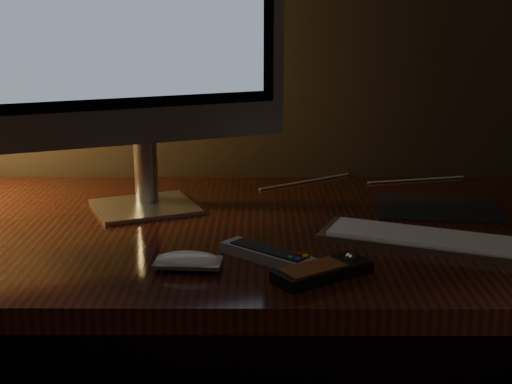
{
  "coord_description": "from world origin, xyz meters",
  "views": [
    {
      "loc": [
        0.06,
        0.59,
        1.15
      ],
      "look_at": [
        0.05,
        1.73,
        0.85
      ],
      "focal_mm": 50.0,
      "sensor_mm": 36.0,
      "label": 1
    }
  ],
  "objects_px": {
    "tv_remote": "(269,255)",
    "desk": "(229,275)",
    "monitor": "(136,21)",
    "mouse": "(188,263)",
    "keyboard": "(448,242)",
    "media_remote": "(323,271)"
  },
  "relations": [
    {
      "from": "tv_remote",
      "to": "desk",
      "type": "bearing_deg",
      "value": 146.62
    },
    {
      "from": "monitor",
      "to": "tv_remote",
      "type": "xyz_separation_m",
      "value": [
        0.25,
        -0.29,
        -0.36
      ]
    },
    {
      "from": "mouse",
      "to": "tv_remote",
      "type": "xyz_separation_m",
      "value": [
        0.13,
        0.04,
        -0.0
      ]
    },
    {
      "from": "keyboard",
      "to": "media_remote",
      "type": "xyz_separation_m",
      "value": [
        -0.23,
        -0.14,
        0.0
      ]
    },
    {
      "from": "tv_remote",
      "to": "keyboard",
      "type": "bearing_deg",
      "value": 53.22
    },
    {
      "from": "media_remote",
      "to": "tv_remote",
      "type": "bearing_deg",
      "value": 103.41
    },
    {
      "from": "monitor",
      "to": "tv_remote",
      "type": "distance_m",
      "value": 0.52
    },
    {
      "from": "keyboard",
      "to": "media_remote",
      "type": "bearing_deg",
      "value": -125.83
    },
    {
      "from": "desk",
      "to": "mouse",
      "type": "xyz_separation_m",
      "value": [
        -0.05,
        -0.3,
        0.14
      ]
    },
    {
      "from": "monitor",
      "to": "tv_remote",
      "type": "bearing_deg",
      "value": -72.36
    },
    {
      "from": "mouse",
      "to": "tv_remote",
      "type": "height_order",
      "value": "tv_remote"
    },
    {
      "from": "mouse",
      "to": "monitor",
      "type": "bearing_deg",
      "value": 114.11
    },
    {
      "from": "keyboard",
      "to": "tv_remote",
      "type": "xyz_separation_m",
      "value": [
        -0.31,
        -0.07,
        0.0
      ]
    },
    {
      "from": "desk",
      "to": "keyboard",
      "type": "relative_size",
      "value": 3.69
    },
    {
      "from": "tv_remote",
      "to": "monitor",
      "type": "bearing_deg",
      "value": 170.86
    },
    {
      "from": "keyboard",
      "to": "tv_remote",
      "type": "height_order",
      "value": "tv_remote"
    },
    {
      "from": "desk",
      "to": "monitor",
      "type": "distance_m",
      "value": 0.53
    },
    {
      "from": "media_remote",
      "to": "tv_remote",
      "type": "height_order",
      "value": "media_remote"
    },
    {
      "from": "mouse",
      "to": "media_remote",
      "type": "xyz_separation_m",
      "value": [
        0.21,
        -0.03,
        0.0
      ]
    },
    {
      "from": "keyboard",
      "to": "mouse",
      "type": "distance_m",
      "value": 0.45
    },
    {
      "from": "keyboard",
      "to": "mouse",
      "type": "xyz_separation_m",
      "value": [
        -0.43,
        -0.11,
        0.0
      ]
    },
    {
      "from": "desk",
      "to": "monitor",
      "type": "height_order",
      "value": "monitor"
    }
  ]
}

